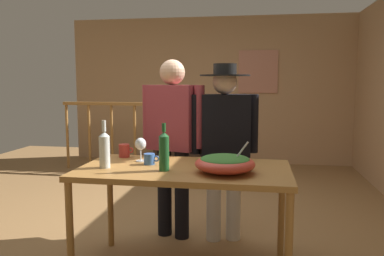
{
  "coord_description": "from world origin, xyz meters",
  "views": [
    {
      "loc": [
        0.84,
        -3.61,
        1.42
      ],
      "look_at": [
        0.33,
        -0.59,
        1.05
      ],
      "focal_mm": 36.04,
      "sensor_mm": 36.0,
      "label": 1
    }
  ],
  "objects_px": {
    "salad_bowl": "(225,163)",
    "tv_console": "(181,152)",
    "stair_railing": "(159,129)",
    "framed_picture": "(258,72)",
    "wine_bottle_clear": "(104,149)",
    "person_standing_left": "(173,133)",
    "mug_blue": "(150,159)",
    "wine_bottle_green": "(164,151)",
    "wine_glass": "(141,145)",
    "mug_red": "(124,151)",
    "flat_screen_tv": "(181,128)",
    "person_standing_right": "(224,137)",
    "serving_table": "(184,177)"
  },
  "relations": [
    {
      "from": "stair_railing",
      "to": "wine_bottle_green",
      "type": "xyz_separation_m",
      "value": [
        0.9,
        -3.29,
        0.27
      ]
    },
    {
      "from": "mug_red",
      "to": "person_standing_right",
      "type": "distance_m",
      "value": 0.88
    },
    {
      "from": "flat_screen_tv",
      "to": "person_standing_right",
      "type": "bearing_deg",
      "value": -71.9
    },
    {
      "from": "wine_bottle_green",
      "to": "person_standing_left",
      "type": "height_order",
      "value": "person_standing_left"
    },
    {
      "from": "flat_screen_tv",
      "to": "mug_blue",
      "type": "height_order",
      "value": "mug_blue"
    },
    {
      "from": "serving_table",
      "to": "stair_railing",
      "type": "bearing_deg",
      "value": 107.8
    },
    {
      "from": "wine_bottle_green",
      "to": "mug_blue",
      "type": "relative_size",
      "value": 2.83
    },
    {
      "from": "wine_glass",
      "to": "salad_bowl",
      "type": "bearing_deg",
      "value": -21.05
    },
    {
      "from": "wine_bottle_clear",
      "to": "person_standing_right",
      "type": "bearing_deg",
      "value": 43.8
    },
    {
      "from": "serving_table",
      "to": "wine_bottle_green",
      "type": "relative_size",
      "value": 4.53
    },
    {
      "from": "mug_red",
      "to": "wine_glass",
      "type": "bearing_deg",
      "value": -37.8
    },
    {
      "from": "wine_glass",
      "to": "person_standing_left",
      "type": "xyz_separation_m",
      "value": [
        0.15,
        0.5,
        0.03
      ]
    },
    {
      "from": "wine_bottle_green",
      "to": "mug_blue",
      "type": "xyz_separation_m",
      "value": [
        -0.16,
        0.18,
        -0.1
      ]
    },
    {
      "from": "stair_railing",
      "to": "person_standing_right",
      "type": "bearing_deg",
      "value": -63.48
    },
    {
      "from": "framed_picture",
      "to": "person_standing_right",
      "type": "bearing_deg",
      "value": -94.82
    },
    {
      "from": "tv_console",
      "to": "mug_red",
      "type": "height_order",
      "value": "mug_red"
    },
    {
      "from": "tv_console",
      "to": "person_standing_left",
      "type": "xyz_separation_m",
      "value": [
        0.54,
        -3.1,
        0.75
      ]
    },
    {
      "from": "framed_picture",
      "to": "tv_console",
      "type": "bearing_deg",
      "value": -167.3
    },
    {
      "from": "salad_bowl",
      "to": "wine_bottle_clear",
      "type": "height_order",
      "value": "wine_bottle_clear"
    },
    {
      "from": "salad_bowl",
      "to": "wine_bottle_clear",
      "type": "relative_size",
      "value": 1.2
    },
    {
      "from": "wine_bottle_clear",
      "to": "mug_red",
      "type": "xyz_separation_m",
      "value": [
        0.0,
        0.4,
        -0.09
      ]
    },
    {
      "from": "mug_blue",
      "to": "wine_bottle_green",
      "type": "bearing_deg",
      "value": -49.66
    },
    {
      "from": "salad_bowl",
      "to": "tv_console",
      "type": "bearing_deg",
      "value": 105.51
    },
    {
      "from": "serving_table",
      "to": "wine_bottle_clear",
      "type": "height_order",
      "value": "wine_bottle_clear"
    },
    {
      "from": "serving_table",
      "to": "person_standing_right",
      "type": "distance_m",
      "value": 0.73
    },
    {
      "from": "wine_glass",
      "to": "person_standing_right",
      "type": "xyz_separation_m",
      "value": [
        0.61,
        0.5,
        0.0
      ]
    },
    {
      "from": "wine_glass",
      "to": "mug_red",
      "type": "distance_m",
      "value": 0.24
    },
    {
      "from": "person_standing_left",
      "to": "mug_blue",
      "type": "bearing_deg",
      "value": 101.72
    },
    {
      "from": "tv_console",
      "to": "flat_screen_tv",
      "type": "height_order",
      "value": "flat_screen_tv"
    },
    {
      "from": "wine_glass",
      "to": "wine_bottle_green",
      "type": "bearing_deg",
      "value": -47.65
    },
    {
      "from": "tv_console",
      "to": "flat_screen_tv",
      "type": "xyz_separation_m",
      "value": [
        0.0,
        -0.03,
        0.43
      ]
    },
    {
      "from": "wine_glass",
      "to": "person_standing_left",
      "type": "height_order",
      "value": "person_standing_left"
    },
    {
      "from": "wine_bottle_clear",
      "to": "wine_bottle_green",
      "type": "relative_size",
      "value": 1.03
    },
    {
      "from": "stair_railing",
      "to": "framed_picture",
      "type": "bearing_deg",
      "value": 29.9
    },
    {
      "from": "wine_bottle_green",
      "to": "mug_blue",
      "type": "bearing_deg",
      "value": 130.34
    },
    {
      "from": "flat_screen_tv",
      "to": "person_standing_left",
      "type": "distance_m",
      "value": 3.13
    },
    {
      "from": "stair_railing",
      "to": "person_standing_right",
      "type": "relative_size",
      "value": 1.53
    },
    {
      "from": "framed_picture",
      "to": "mug_blue",
      "type": "xyz_separation_m",
      "value": [
        -0.8,
        -3.99,
        -0.75
      ]
    },
    {
      "from": "stair_railing",
      "to": "wine_bottle_green",
      "type": "relative_size",
      "value": 7.18
    },
    {
      "from": "framed_picture",
      "to": "wine_glass",
      "type": "height_order",
      "value": "framed_picture"
    },
    {
      "from": "tv_console",
      "to": "wine_bottle_clear",
      "type": "bearing_deg",
      "value": -87.0
    },
    {
      "from": "framed_picture",
      "to": "wine_bottle_clear",
      "type": "distance_m",
      "value": 4.34
    },
    {
      "from": "wine_bottle_clear",
      "to": "person_standing_left",
      "type": "height_order",
      "value": "person_standing_left"
    },
    {
      "from": "framed_picture",
      "to": "wine_bottle_green",
      "type": "bearing_deg",
      "value": -98.71
    },
    {
      "from": "stair_railing",
      "to": "wine_glass",
      "type": "relative_size",
      "value": 12.99
    },
    {
      "from": "flat_screen_tv",
      "to": "person_standing_right",
      "type": "xyz_separation_m",
      "value": [
        1.0,
        -3.06,
        0.3
      ]
    },
    {
      "from": "serving_table",
      "to": "salad_bowl",
      "type": "bearing_deg",
      "value": -18.81
    },
    {
      "from": "wine_glass",
      "to": "wine_bottle_clear",
      "type": "bearing_deg",
      "value": -125.8
    },
    {
      "from": "wine_bottle_clear",
      "to": "person_standing_right",
      "type": "xyz_separation_m",
      "value": [
        0.8,
        0.77,
        -0.01
      ]
    },
    {
      "from": "flat_screen_tv",
      "to": "framed_picture",
      "type": "bearing_deg",
      "value": 13.99
    }
  ]
}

